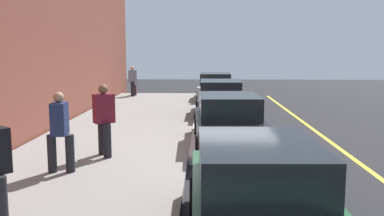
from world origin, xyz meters
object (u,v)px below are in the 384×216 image
(pedestrian_navy_coat, at_px, (60,130))
(rolling_suitcase, at_px, (134,90))
(parked_car_black, at_px, (229,122))
(pedestrian_grey_coat, at_px, (133,80))
(pedestrian_burgundy_coat, at_px, (104,118))
(parked_car_silver, at_px, (215,87))
(parked_car_charcoal, at_px, (220,99))
(parked_car_green, at_px, (259,199))

(pedestrian_navy_coat, distance_m, rolling_suitcase, 15.43)
(parked_car_black, bearing_deg, pedestrian_navy_coat, -53.03)
(pedestrian_navy_coat, relative_size, pedestrian_grey_coat, 1.02)
(pedestrian_grey_coat, bearing_deg, pedestrian_burgundy_coat, 6.70)
(pedestrian_grey_coat, bearing_deg, pedestrian_navy_coat, 3.76)
(parked_car_silver, xyz_separation_m, pedestrian_burgundy_coat, (12.40, -3.06, 0.34))
(parked_car_charcoal, relative_size, parked_car_black, 0.99)
(parked_car_black, distance_m, parked_car_green, 6.01)
(parked_car_charcoal, xyz_separation_m, rolling_suitcase, (-7.09, -4.68, -0.29))
(rolling_suitcase, bearing_deg, pedestrian_navy_coat, 3.56)
(rolling_suitcase, bearing_deg, parked_car_charcoal, 33.40)
(parked_car_silver, relative_size, parked_car_charcoal, 1.00)
(parked_car_black, xyz_separation_m, parked_car_green, (6.01, 0.05, 0.00))
(parked_car_charcoal, height_order, rolling_suitcase, parked_car_charcoal)
(parked_car_silver, distance_m, parked_car_charcoal, 5.51)
(parked_car_silver, height_order, pedestrian_navy_coat, pedestrian_navy_coat)
(parked_car_charcoal, height_order, pedestrian_burgundy_coat, pedestrian_burgundy_coat)
(parked_car_silver, bearing_deg, pedestrian_navy_coat, -14.90)
(parked_car_black, xyz_separation_m, pedestrian_navy_coat, (2.82, -3.75, 0.32))
(parked_car_silver, bearing_deg, rolling_suitcase, -108.85)
(parked_car_green, bearing_deg, parked_car_silver, -179.58)
(parked_car_black, bearing_deg, rolling_suitcase, -159.46)
(parked_car_black, bearing_deg, parked_car_green, 0.46)
(parked_car_silver, distance_m, parked_car_black, 10.98)
(pedestrian_navy_coat, height_order, rolling_suitcase, pedestrian_navy_coat)
(pedestrian_navy_coat, relative_size, pedestrian_burgundy_coat, 0.98)
(parked_car_silver, height_order, parked_car_charcoal, same)
(pedestrian_grey_coat, bearing_deg, parked_car_silver, 76.20)
(parked_car_green, distance_m, pedestrian_burgundy_coat, 5.60)
(parked_car_silver, xyz_separation_m, pedestrian_navy_coat, (13.80, -3.67, 0.32))
(pedestrian_navy_coat, bearing_deg, pedestrian_grey_coat, -176.24)
(parked_car_charcoal, bearing_deg, pedestrian_grey_coat, -144.76)
(parked_car_silver, bearing_deg, pedestrian_grey_coat, -103.80)
(pedestrian_grey_coat, bearing_deg, parked_car_green, 14.76)
(parked_car_silver, height_order, pedestrian_grey_coat, pedestrian_grey_coat)
(parked_car_black, bearing_deg, parked_car_charcoal, -179.68)
(pedestrian_grey_coat, relative_size, rolling_suitcase, 1.71)
(rolling_suitcase, bearing_deg, pedestrian_grey_coat, -3.23)
(parked_car_silver, height_order, pedestrian_burgundy_coat, pedestrian_burgundy_coat)
(parked_car_charcoal, height_order, parked_car_green, same)
(parked_car_charcoal, bearing_deg, rolling_suitcase, -146.60)
(parked_car_silver, distance_m, pedestrian_burgundy_coat, 12.78)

